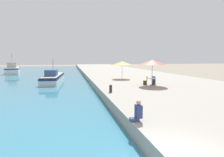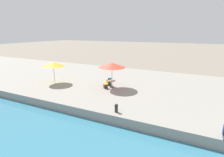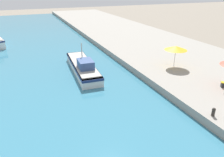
% 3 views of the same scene
% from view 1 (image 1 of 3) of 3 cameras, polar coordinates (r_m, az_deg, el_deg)
% --- Properties ---
extents(quay_promenade, '(16.00, 90.00, 0.77)m').
position_cam_1_polar(quay_promenade, '(42.38, 1.14, 2.21)').
color(quay_promenade, gray).
rests_on(quay_promenade, ground_plane).
extents(fishing_boat_near, '(2.83, 10.01, 3.42)m').
position_cam_1_polar(fishing_boat_near, '(28.12, -18.62, 0.33)').
color(fishing_boat_near, silver).
rests_on(fishing_boat_near, water_basin).
extents(fishing_boat_mid, '(4.38, 7.97, 4.77)m').
position_cam_1_polar(fishing_boat_mid, '(47.23, -29.75, 2.51)').
color(fishing_boat_mid, white).
rests_on(fishing_boat_mid, water_basin).
extents(cafe_umbrella_pink, '(2.78, 2.78, 2.68)m').
position_cam_1_polar(cafe_umbrella_pink, '(18.88, 13.04, 5.18)').
color(cafe_umbrella_pink, '#B7B7B7').
rests_on(cafe_umbrella_pink, quay_promenade).
extents(cafe_umbrella_white, '(2.53, 2.53, 2.41)m').
position_cam_1_polar(cafe_umbrella_white, '(24.75, 3.35, 5.05)').
color(cafe_umbrella_white, '#B7B7B7').
rests_on(cafe_umbrella_white, quay_promenade).
extents(cafe_table, '(0.80, 0.80, 0.74)m').
position_cam_1_polar(cafe_table, '(19.09, 12.97, -0.53)').
color(cafe_table, '#333338').
rests_on(cafe_table, quay_promenade).
extents(cafe_chair_left, '(0.58, 0.57, 0.91)m').
position_cam_1_polar(cafe_chair_left, '(19.23, 10.82, -1.05)').
color(cafe_chair_left, '#2D2D33').
rests_on(cafe_chair_left, quay_promenade).
extents(cafe_chair_right, '(0.58, 0.59, 0.91)m').
position_cam_1_polar(cafe_chair_right, '(19.81, 13.46, -0.90)').
color(cafe_chair_right, '#2D2D33').
rests_on(cafe_chair_right, quay_promenade).
extents(person_at_quay, '(0.53, 0.36, 0.97)m').
position_cam_1_polar(person_at_quay, '(8.13, 8.37, -10.75)').
color(person_at_quay, '#333D5B').
rests_on(person_at_quay, quay_promenade).
extents(mooring_bollard, '(0.26, 0.26, 0.65)m').
position_cam_1_polar(mooring_bollard, '(14.67, -0.43, -3.19)').
color(mooring_bollard, '#2D2823').
rests_on(mooring_bollard, quay_promenade).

